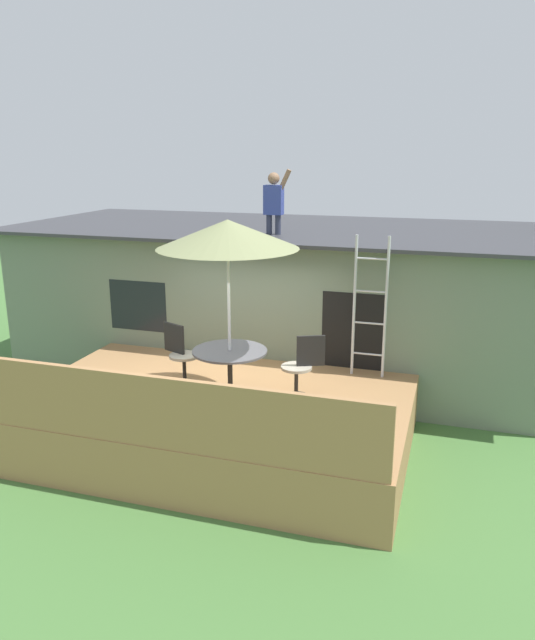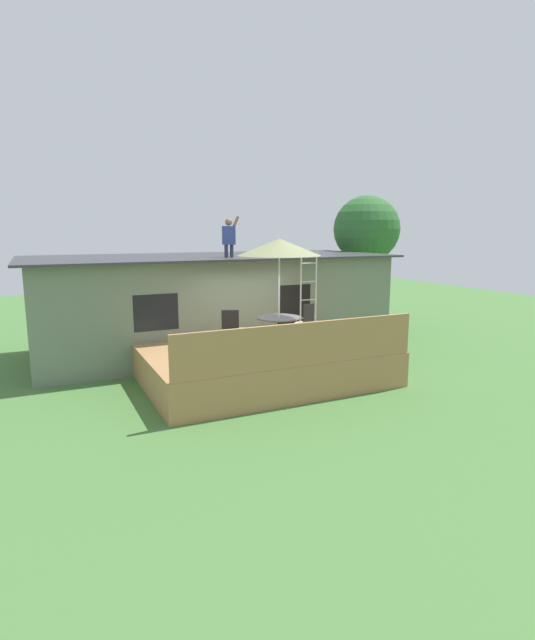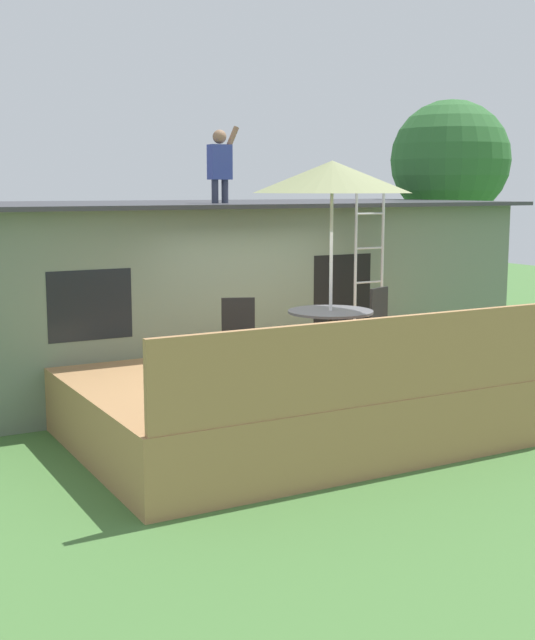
{
  "view_description": "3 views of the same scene",
  "coord_description": "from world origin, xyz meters",
  "px_view_note": "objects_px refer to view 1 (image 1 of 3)",
  "views": [
    {
      "loc": [
        3.18,
        -7.71,
        4.2
      ],
      "look_at": [
        0.56,
        0.63,
        1.77
      ],
      "focal_mm": 34.23,
      "sensor_mm": 36.0,
      "label": 1
    },
    {
      "loc": [
        -4.77,
        -10.23,
        3.51
      ],
      "look_at": [
        0.32,
        0.46,
        1.36
      ],
      "focal_mm": 27.59,
      "sensor_mm": 36.0,
      "label": 2
    },
    {
      "loc": [
        -5.3,
        -8.77,
        3.01
      ],
      "look_at": [
        -0.14,
        0.59,
        1.35
      ],
      "focal_mm": 47.47,
      "sensor_mm": 36.0,
      "label": 3
    }
  ],
  "objects_px": {
    "patio_chair_right": "(302,367)",
    "patio_chair_left": "(181,355)",
    "patio_umbrella": "(228,234)",
    "step_ladder": "(370,307)",
    "patio_table": "(230,361)",
    "person_figure": "(274,199)"
  },
  "relations": [
    {
      "from": "patio_umbrella",
      "to": "person_figure",
      "type": "xyz_separation_m",
      "value": [
        -0.17,
        2.69,
        0.26
      ]
    },
    {
      "from": "person_figure",
      "to": "patio_chair_left",
      "type": "height_order",
      "value": "person_figure"
    },
    {
      "from": "patio_umbrella",
      "to": "patio_chair_right",
      "type": "relative_size",
      "value": 2.76
    },
    {
      "from": "patio_table",
      "to": "person_figure",
      "type": "xyz_separation_m",
      "value": [
        -0.17,
        2.69,
        2.02
      ]
    },
    {
      "from": "step_ladder",
      "to": "patio_chair_right",
      "type": "bearing_deg",
      "value": -122.81
    },
    {
      "from": "patio_chair_left",
      "to": "patio_table",
      "type": "bearing_deg",
      "value": -0.0
    },
    {
      "from": "patio_chair_left",
      "to": "patio_chair_right",
      "type": "relative_size",
      "value": 1.0
    },
    {
      "from": "patio_umbrella",
      "to": "step_ladder",
      "type": "height_order",
      "value": "patio_umbrella"
    },
    {
      "from": "person_figure",
      "to": "patio_chair_right",
      "type": "relative_size",
      "value": 1.21
    },
    {
      "from": "patio_umbrella",
      "to": "person_figure",
      "type": "height_order",
      "value": "person_figure"
    },
    {
      "from": "patio_table",
      "to": "patio_umbrella",
      "type": "height_order",
      "value": "patio_umbrella"
    },
    {
      "from": "step_ladder",
      "to": "patio_chair_right",
      "type": "distance_m",
      "value": 1.55
    },
    {
      "from": "patio_umbrella",
      "to": "patio_chair_right",
      "type": "distance_m",
      "value": 2.14
    },
    {
      "from": "person_figure",
      "to": "patio_chair_left",
      "type": "relative_size",
      "value": 1.21
    },
    {
      "from": "patio_chair_right",
      "to": "patio_chair_left",
      "type": "bearing_deg",
      "value": -22.13
    },
    {
      "from": "patio_table",
      "to": "step_ladder",
      "type": "distance_m",
      "value": 2.37
    },
    {
      "from": "patio_umbrella",
      "to": "step_ladder",
      "type": "distance_m",
      "value": 2.62
    },
    {
      "from": "step_ladder",
      "to": "patio_chair_left",
      "type": "xyz_separation_m",
      "value": [
        -2.62,
        -1.2,
        -0.64
      ]
    },
    {
      "from": "patio_table",
      "to": "person_figure",
      "type": "bearing_deg",
      "value": 93.71
    },
    {
      "from": "patio_table",
      "to": "patio_chair_right",
      "type": "bearing_deg",
      "value": 22.75
    },
    {
      "from": "patio_chair_left",
      "to": "patio_chair_right",
      "type": "height_order",
      "value": "same"
    },
    {
      "from": "patio_umbrella",
      "to": "patio_chair_left",
      "type": "distance_m",
      "value": 2.14
    }
  ]
}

